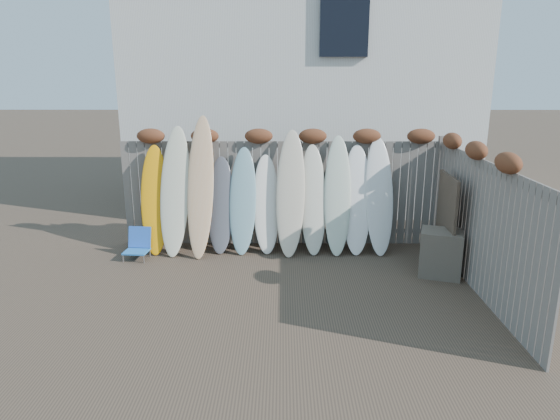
{
  "coord_description": "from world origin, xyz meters",
  "views": [
    {
      "loc": [
        0.04,
        -6.88,
        3.21
      ],
      "look_at": [
        0.0,
        1.2,
        1.0
      ],
      "focal_mm": 32.0,
      "sensor_mm": 36.0,
      "label": 1
    }
  ],
  "objects_px": {
    "wooden_crate": "(441,253)",
    "surfboard_0": "(155,200)",
    "beach_chair": "(138,244)",
    "lattice_panel": "(446,223)"
  },
  "relations": [
    {
      "from": "wooden_crate",
      "to": "surfboard_0",
      "type": "distance_m",
      "value": 5.11
    },
    {
      "from": "beach_chair",
      "to": "wooden_crate",
      "type": "xyz_separation_m",
      "value": [
        5.19,
        -0.78,
        0.13
      ]
    },
    {
      "from": "beach_chair",
      "to": "wooden_crate",
      "type": "height_order",
      "value": "wooden_crate"
    },
    {
      "from": "wooden_crate",
      "to": "lattice_panel",
      "type": "xyz_separation_m",
      "value": [
        0.14,
        0.3,
        0.43
      ]
    },
    {
      "from": "beach_chair",
      "to": "surfboard_0",
      "type": "bearing_deg",
      "value": 57.69
    },
    {
      "from": "lattice_panel",
      "to": "beach_chair",
      "type": "bearing_deg",
      "value": 177.88
    },
    {
      "from": "wooden_crate",
      "to": "surfboard_0",
      "type": "xyz_separation_m",
      "value": [
        -4.94,
        1.17,
        0.6
      ]
    },
    {
      "from": "beach_chair",
      "to": "wooden_crate",
      "type": "bearing_deg",
      "value": -8.53
    },
    {
      "from": "surfboard_0",
      "to": "lattice_panel",
      "type": "bearing_deg",
      "value": -14.78
    },
    {
      "from": "wooden_crate",
      "to": "lattice_panel",
      "type": "bearing_deg",
      "value": 65.67
    }
  ]
}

